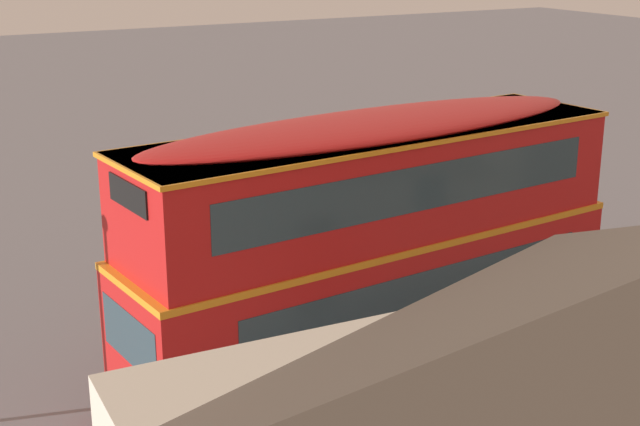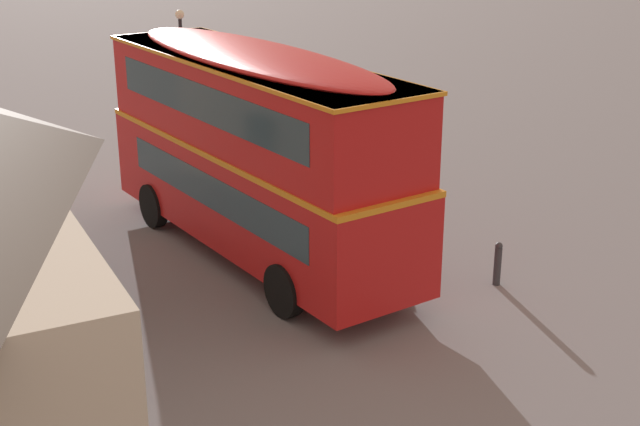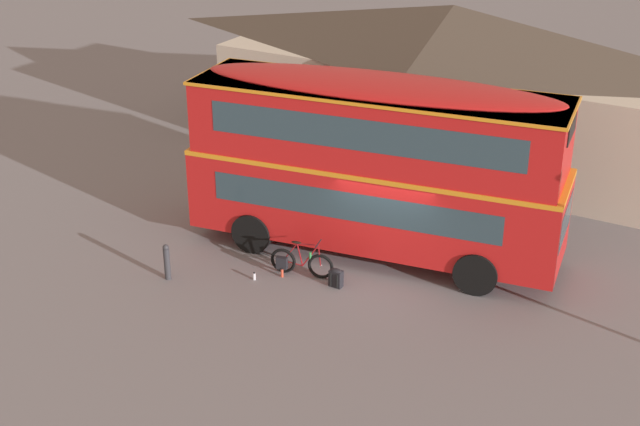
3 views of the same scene
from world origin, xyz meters
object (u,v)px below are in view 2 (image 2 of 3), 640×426
double_decker_bus (255,144)px  water_bottle_clear_plastic (407,257)px  street_lamp (182,66)px  water_bottle_red_squeeze (377,252)px  touring_bicycle (359,239)px  kerb_bollard (498,263)px  backpack_on_ground (338,228)px

double_decker_bus → water_bottle_clear_plastic: bearing=-126.4°
street_lamp → water_bottle_red_squeeze: bearing=-176.2°
water_bottle_red_squeeze → double_decker_bus: bearing=57.3°
touring_bicycle → kerb_bollard: bearing=-149.8°
street_lamp → backpack_on_ground: bearing=-176.9°
water_bottle_clear_plastic → kerb_bollard: (-1.97, -0.95, 0.40)m
double_decker_bus → water_bottle_red_squeeze: double_decker_bus is taller
double_decker_bus → kerb_bollard: size_ratio=10.26×
double_decker_bus → water_bottle_clear_plastic: double_decker_bus is taller
street_lamp → kerb_bollard: size_ratio=4.62×
touring_bicycle → double_decker_bus: bearing=60.9°
kerb_bollard → double_decker_bus: bearing=42.9°
backpack_on_ground → double_decker_bus: bearing=88.2°
street_lamp → kerb_bollard: bearing=-170.8°
double_decker_bus → water_bottle_clear_plastic: 4.29m
backpack_on_ground → street_lamp: (8.79, 0.47, 2.53)m
double_decker_bus → kerb_bollard: (-4.02, -3.74, -2.14)m
water_bottle_red_squeeze → kerb_bollard: kerb_bollard is taller
double_decker_bus → touring_bicycle: 3.28m
double_decker_bus → water_bottle_red_squeeze: 3.75m
backpack_on_ground → water_bottle_clear_plastic: bearing=-162.0°
touring_bicycle → kerb_bollard: (-2.88, -1.67, 0.13)m
double_decker_bus → touring_bicycle: double_decker_bus is taller
water_bottle_clear_plastic → backpack_on_ground: bearing=18.0°
kerb_bollard → street_lamp: bearing=9.2°
water_bottle_clear_plastic → street_lamp: street_lamp is taller
double_decker_bus → water_bottle_clear_plastic: size_ratio=48.13×
street_lamp → kerb_bollard: (-12.75, -2.07, -2.29)m
backpack_on_ground → water_bottle_red_squeeze: 1.45m
double_decker_bus → touring_bicycle: size_ratio=5.94×
water_bottle_clear_plastic → street_lamp: 11.17m
water_bottle_clear_plastic → water_bottle_red_squeeze: size_ratio=0.84×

